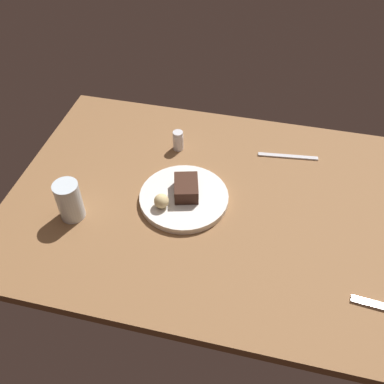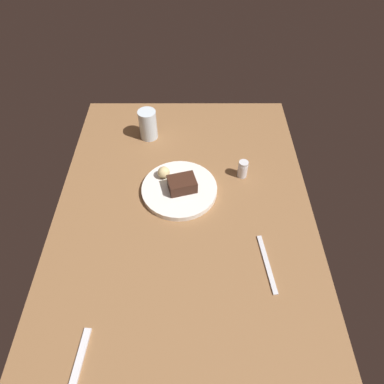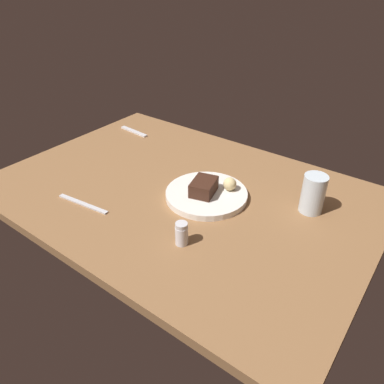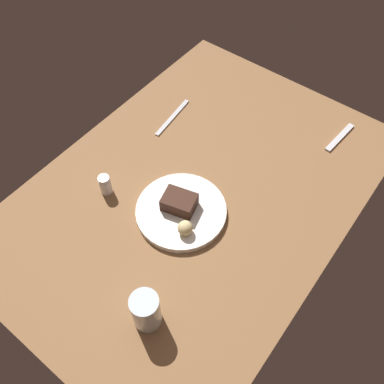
# 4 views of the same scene
# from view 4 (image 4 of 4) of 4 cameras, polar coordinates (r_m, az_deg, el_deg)

# --- Properties ---
(dining_table) EXTENTS (1.20, 0.84, 0.03)m
(dining_table) POSITION_cam_4_polar(r_m,az_deg,el_deg) (1.26, 0.49, -0.13)
(dining_table) COLOR brown
(dining_table) RESTS_ON ground
(dessert_plate) EXTENTS (0.26, 0.26, 0.02)m
(dessert_plate) POSITION_cam_4_polar(r_m,az_deg,el_deg) (1.19, -1.47, -2.60)
(dessert_plate) COLOR white
(dessert_plate) RESTS_ON dining_table
(chocolate_cake_slice) EXTENTS (0.09, 0.11, 0.04)m
(chocolate_cake_slice) POSITION_cam_4_polar(r_m,az_deg,el_deg) (1.17, -1.74, -1.38)
(chocolate_cake_slice) COLOR #381E14
(chocolate_cake_slice) RESTS_ON dessert_plate
(bread_roll) EXTENTS (0.04, 0.04, 0.04)m
(bread_roll) POSITION_cam_4_polar(r_m,az_deg,el_deg) (1.13, -0.93, -4.88)
(bread_roll) COLOR #DBC184
(bread_roll) RESTS_ON dessert_plate
(salt_shaker) EXTENTS (0.03, 0.03, 0.07)m
(salt_shaker) POSITION_cam_4_polar(r_m,az_deg,el_deg) (1.24, -11.63, 0.96)
(salt_shaker) COLOR silver
(salt_shaker) RESTS_ON dining_table
(water_glass) EXTENTS (0.07, 0.07, 0.12)m
(water_glass) POSITION_cam_4_polar(r_m,az_deg,el_deg) (1.02, -6.23, -15.68)
(water_glass) COLOR silver
(water_glass) RESTS_ON dining_table
(dessert_spoon) EXTENTS (0.15, 0.03, 0.01)m
(dessert_spoon) POSITION_cam_4_polar(r_m,az_deg,el_deg) (1.45, 19.33, 6.98)
(dessert_spoon) COLOR silver
(dessert_spoon) RESTS_ON dining_table
(butter_knife) EXTENTS (0.19, 0.04, 0.01)m
(butter_knife) POSITION_cam_4_polar(r_m,az_deg,el_deg) (1.44, -2.66, 10.05)
(butter_knife) COLOR silver
(butter_knife) RESTS_ON dining_table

